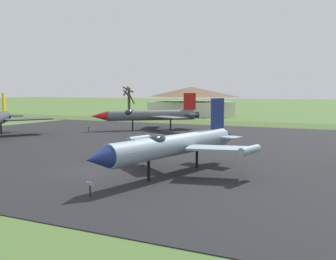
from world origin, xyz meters
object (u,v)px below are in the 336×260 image
at_px(jet_fighter_front_left, 173,145).
at_px(visitor_building, 191,101).
at_px(info_placard_front_left, 90,188).
at_px(jet_fighter_front_right, 148,115).
at_px(info_placard_front_right, 89,128).

xyz_separation_m(jet_fighter_front_left, visitor_building, (-27.95, 70.43, 1.42)).
xyz_separation_m(info_placard_front_left, jet_fighter_front_right, (-17.14, 38.42, 1.85)).
bearing_deg(jet_fighter_front_right, jet_fighter_front_left, -58.23).
height_order(jet_fighter_front_left, info_placard_front_left, jet_fighter_front_left).
xyz_separation_m(jet_fighter_front_right, visitor_building, (-9.16, 40.09, 1.28)).
distance_m(jet_fighter_front_right, info_placard_front_right, 10.06).
height_order(jet_fighter_front_left, visitor_building, visitor_building).
height_order(info_placard_front_left, jet_fighter_front_right, jet_fighter_front_right).
xyz_separation_m(jet_fighter_front_left, info_placard_front_left, (-1.65, -8.08, -1.71)).
bearing_deg(jet_fighter_front_left, jet_fighter_front_right, 121.77).
xyz_separation_m(jet_fighter_front_right, info_placard_front_right, (-6.37, -7.57, -1.83)).
distance_m(jet_fighter_front_left, jet_fighter_front_right, 35.68).
relative_size(info_placard_front_right, visitor_building, 0.05).
relative_size(jet_fighter_front_left, jet_fighter_front_right, 1.07).
height_order(jet_fighter_front_left, info_placard_front_right, jet_fighter_front_left).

